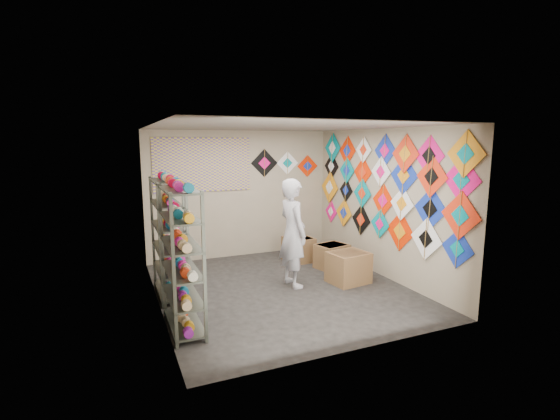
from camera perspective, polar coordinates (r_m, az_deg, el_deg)
name	(u,v)px	position (r m, az deg, el deg)	size (l,w,h in m)	color
ground	(281,288)	(7.02, 0.21, -10.95)	(4.50, 4.50, 0.00)	black
room_walls	(282,192)	(6.63, 0.22, 2.49)	(4.50, 4.50, 4.50)	tan
shelf_rack_front	(182,259)	(5.47, -13.66, -6.73)	(0.40, 1.10, 1.90)	#4C5147
shelf_rack_back	(168,238)	(6.72, -15.48, -3.79)	(0.40, 1.10, 1.90)	#4C5147
string_spools	(174,241)	(6.07, -14.70, -4.24)	(0.12, 2.36, 0.12)	#E91F9A
kite_wall_display	(385,188)	(7.52, 14.61, 3.07)	(0.06, 4.41, 2.08)	#1530AB
back_wall_kites	(284,164)	(9.04, 0.51, 6.50)	(1.61, 0.02, 0.65)	black
poster	(203,165)	(8.48, -10.81, 6.27)	(2.00, 0.01, 1.10)	#5F4495
shopkeeper	(293,233)	(6.92, 1.80, -3.23)	(0.49, 0.71, 1.86)	beige
carton_a	(348,267)	(7.32, 9.59, -7.98)	(0.65, 0.54, 0.54)	brown
carton_b	(332,256)	(8.09, 7.30, -6.47)	(0.58, 0.48, 0.48)	brown
carton_c	(299,249)	(8.50, 2.64, -5.52)	(0.52, 0.58, 0.50)	brown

